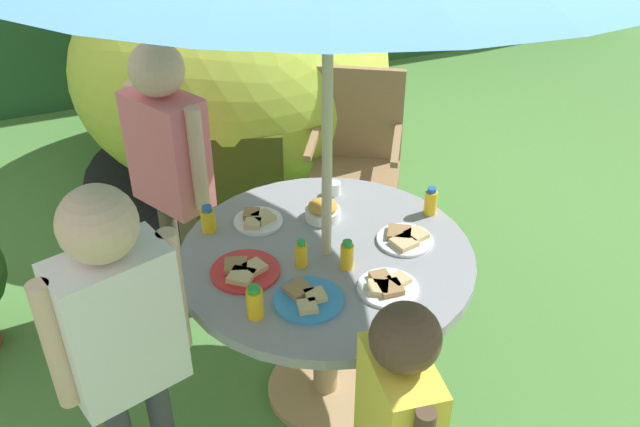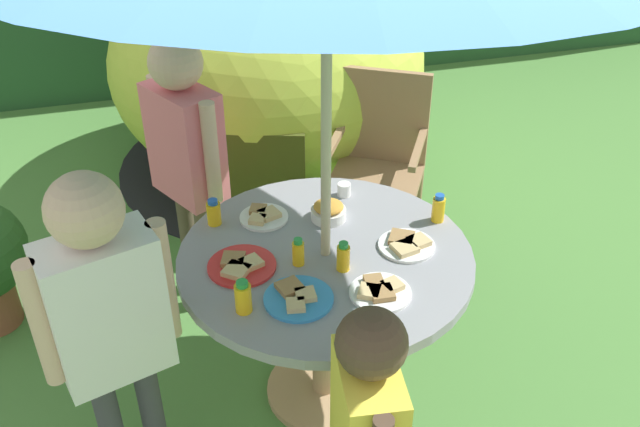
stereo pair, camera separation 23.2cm
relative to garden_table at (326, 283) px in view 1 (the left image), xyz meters
The scene contains 19 objects.
ground_plane 0.61m from the garden_table, ahead, with size 10.00×10.00×0.02m, color #477A38.
garden_table is the anchor object (origin of this frame).
wooden_chair 1.10m from the garden_table, 59.50° to the left, with size 0.62×0.62×0.98m.
dome_tent 2.03m from the garden_table, 84.15° to the left, with size 2.50×2.50×1.40m.
child_in_pink_shirt 0.92m from the garden_table, 118.15° to the left, with size 0.33×0.41×1.35m.
child_in_white_shirt 0.85m from the garden_table, 163.34° to the right, with size 0.43×0.28×1.33m.
child_in_yellow_shirt 0.79m from the garden_table, 97.35° to the right, with size 0.20×0.38×1.13m.
snack_bowl 0.29m from the garden_table, 71.14° to the left, with size 0.14×0.14×0.07m.
plate_center_back 0.33m from the garden_table, 66.93° to the right, with size 0.21×0.21×0.03m.
plate_near_left 0.37m from the garden_table, 121.34° to the left, with size 0.19×0.19×0.03m.
plate_front_edge 0.32m from the garden_table, 125.55° to the right, with size 0.24×0.24×0.03m.
plate_mid_left 0.34m from the garden_table, ahead, with size 0.21×0.21×0.03m.
plate_mid_right 0.35m from the garden_table, behind, with size 0.25×0.25×0.03m.
juice_bottle_near_right 0.46m from the garden_table, 146.30° to the right, with size 0.06×0.06×0.12m.
juice_bottle_far_left 0.23m from the garden_table, 72.12° to the right, with size 0.05×0.05×0.12m.
juice_bottle_far_right 0.23m from the garden_table, 163.04° to the right, with size 0.04×0.04×0.11m.
juice_bottle_center_front 0.53m from the garden_table, 10.51° to the left, with size 0.05×0.05×0.12m.
juice_bottle_back_edge 0.52m from the garden_table, 140.23° to the left, with size 0.06×0.06×0.11m.
cup_near 0.45m from the garden_table, 63.21° to the left, with size 0.06×0.06×0.06m, color white.
Camera 1 is at (-0.79, -1.89, 2.28)m, focal length 38.79 mm.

